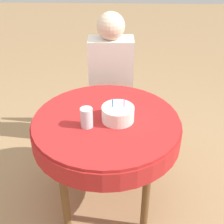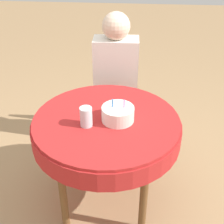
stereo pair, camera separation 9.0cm
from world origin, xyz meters
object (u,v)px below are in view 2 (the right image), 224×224
chair (116,92)px  birthday_cake (118,114)px  drinking_glass (86,117)px  person (116,71)px

chair → birthday_cake: size_ratio=4.20×
chair → drinking_glass: chair is taller
person → birthday_cake: bearing=-86.5°
birthday_cake → chair: bearing=94.9°
person → chair: bearing=90.0°
person → drinking_glass: size_ratio=9.55×
chair → drinking_glass: size_ratio=6.82×
chair → drinking_glass: (-0.12, -0.87, 0.31)m
person → drinking_glass: bearing=-100.5°
chair → person: (0.00, -0.09, 0.25)m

